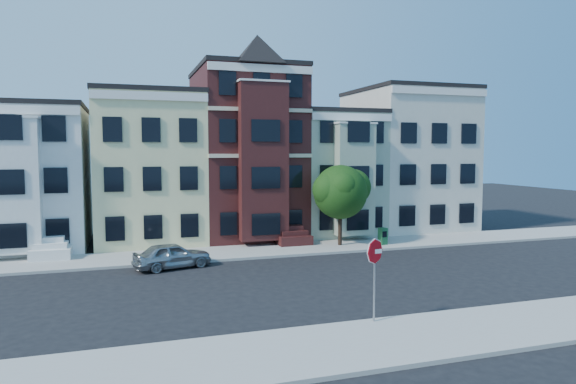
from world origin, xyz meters
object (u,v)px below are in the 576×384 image
object	(u,v)px
parked_car	(172,255)
stop_sign	(374,275)
newspaper_box	(383,236)
street_tree	(340,196)

from	to	relation	value
parked_car	stop_sign	distance (m)	13.07
newspaper_box	street_tree	bearing A→B (deg)	152.39
parked_car	newspaper_box	size ratio (longest dim) A/B	3.74
newspaper_box	stop_sign	world-z (taller)	stop_sign
street_tree	parked_car	size ratio (longest dim) A/B	1.58
street_tree	parked_car	world-z (taller)	street_tree
street_tree	stop_sign	size ratio (longest dim) A/B	1.90
street_tree	stop_sign	xyz separation A→B (m)	(-4.94, -14.31, -1.53)
newspaper_box	stop_sign	bearing A→B (deg)	-132.30
street_tree	parked_car	xyz separation A→B (m)	(-11.05, -2.81, -2.70)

